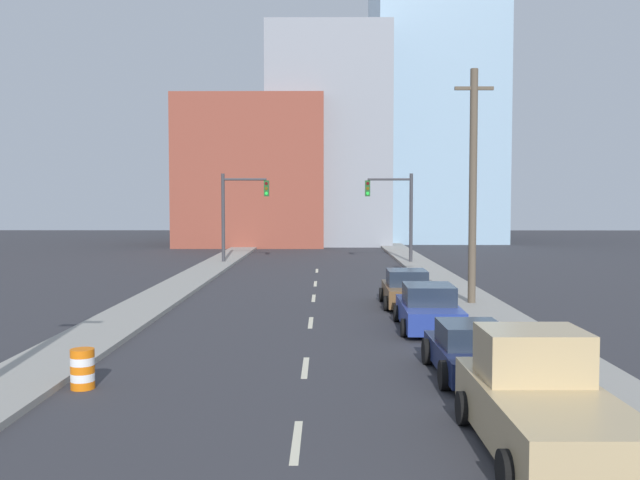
{
  "coord_description": "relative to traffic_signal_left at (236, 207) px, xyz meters",
  "views": [
    {
      "loc": [
        0.53,
        -4.41,
        4.46
      ],
      "look_at": [
        0.23,
        35.71,
        2.2
      ],
      "focal_mm": 40.0,
      "sensor_mm": 36.0,
      "label": 1
    }
  ],
  "objects": [
    {
      "name": "lane_stripe_at_14m",
      "position": [
        5.7,
        -30.75,
        -3.98
      ],
      "size": [
        0.16,
        2.4,
        0.01
      ],
      "primitive_type": "cube",
      "color": "beige",
      "rests_on": "ground"
    },
    {
      "name": "traffic_signal_right",
      "position": [
        11.31,
        0.0,
        0.0
      ],
      "size": [
        3.32,
        0.35,
        6.29
      ],
      "color": "#38383D",
      "rests_on": "ground"
    },
    {
      "name": "utility_pole_right_mid",
      "position": [
        12.36,
        -19.85,
        1.06
      ],
      "size": [
        1.6,
        0.32,
        9.85
      ],
      "color": "brown",
      "rests_on": "ground"
    },
    {
      "name": "lane_stripe_at_28m",
      "position": [
        5.7,
        -17.34,
        -3.98
      ],
      "size": [
        0.16,
        2.4,
        0.01
      ],
      "primitive_type": "cube",
      "color": "beige",
      "rests_on": "ground"
    },
    {
      "name": "lane_stripe_at_21m",
      "position": [
        5.7,
        -23.8,
        -3.98
      ],
      "size": [
        0.16,
        2.4,
        0.01
      ],
      "primitive_type": "cube",
      "color": "beige",
      "rests_on": "ground"
    },
    {
      "name": "lane_stripe_at_9m",
      "position": [
        5.7,
        -36.56,
        -3.98
      ],
      "size": [
        0.16,
        2.4,
        0.01
      ],
      "primitive_type": "cube",
      "color": "beige",
      "rests_on": "ground"
    },
    {
      "name": "building_office_center",
      "position": [
        6.55,
        27.05,
        6.64
      ],
      "size": [
        12.0,
        20.0,
        21.26
      ],
      "color": "gray",
      "rests_on": "ground"
    },
    {
      "name": "lane_stripe_at_33m",
      "position": [
        5.7,
        -11.77,
        -3.98
      ],
      "size": [
        0.16,
        2.4,
        0.01
      ],
      "primitive_type": "cube",
      "color": "beige",
      "rests_on": "ground"
    },
    {
      "name": "sidewalk_right",
      "position": [
        12.58,
        3.86,
        -3.9
      ],
      "size": [
        2.31,
        97.86,
        0.17
      ],
      "color": "gray",
      "rests_on": "ground"
    },
    {
      "name": "building_brick_left",
      "position": [
        -0.92,
        23.05,
        3.13
      ],
      "size": [
        14.0,
        16.0,
        14.24
      ],
      "color": "brown",
      "rests_on": "ground"
    },
    {
      "name": "sidewalk_left",
      "position": [
        -1.18,
        3.86,
        -3.9
      ],
      "size": [
        2.31,
        97.86,
        0.17
      ],
      "color": "gray",
      "rests_on": "ground"
    },
    {
      "name": "lane_stripe_at_40m",
      "position": [
        5.7,
        -4.82,
        -3.98
      ],
      "size": [
        0.16,
        2.4,
        0.01
      ],
      "primitive_type": "cube",
      "color": "beige",
      "rests_on": "ground"
    },
    {
      "name": "sedan_brown",
      "position": [
        9.66,
        -19.7,
        -3.3
      ],
      "size": [
        2.15,
        4.3,
        1.53
      ],
      "rotation": [
        0.0,
        0.0,
        -0.01
      ],
      "color": "brown",
      "rests_on": "ground"
    },
    {
      "name": "traffic_signal_left",
      "position": [
        0.0,
        0.0,
        0.0
      ],
      "size": [
        3.32,
        0.35,
        6.29
      ],
      "color": "#38383D",
      "rests_on": "ground"
    },
    {
      "name": "sedan_navy",
      "position": [
        9.92,
        -31.63,
        -3.36
      ],
      "size": [
        2.06,
        4.23,
        1.36
      ],
      "rotation": [
        0.0,
        0.0,
        0.01
      ],
      "color": "#141E47",
      "rests_on": "ground"
    },
    {
      "name": "pickup_truck_tan",
      "position": [
        10.09,
        -37.02,
        -3.15
      ],
      "size": [
        2.44,
        5.33,
        2.07
      ],
      "rotation": [
        0.0,
        0.0,
        0.01
      ],
      "color": "tan",
      "rests_on": "ground"
    },
    {
      "name": "traffic_barrel",
      "position": [
        0.5,
        -32.91,
        -3.51
      ],
      "size": [
        0.56,
        0.56,
        0.95
      ],
      "color": "orange",
      "rests_on": "ground"
    },
    {
      "name": "building_glass_right",
      "position": [
        18.08,
        31.05,
        15.64
      ],
      "size": [
        13.0,
        20.0,
        39.26
      ],
      "color": "#8CADC6",
      "rests_on": "ground"
    },
    {
      "name": "sedan_blue",
      "position": [
        9.81,
        -25.04,
        -3.29
      ],
      "size": [
        2.23,
        4.79,
        1.54
      ],
      "rotation": [
        0.0,
        0.0,
        -0.02
      ],
      "color": "navy",
      "rests_on": "ground"
    }
  ]
}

